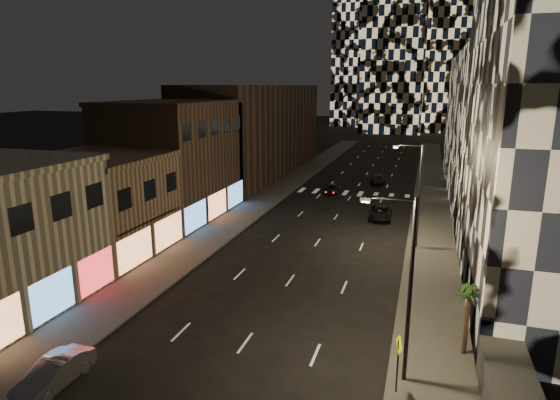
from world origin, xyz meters
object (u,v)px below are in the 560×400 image
Objects in this scene: streetlight_near at (405,278)px; palm_tree at (469,297)px; car_dark_midlane at (333,189)px; streetlight_far at (417,189)px; car_silver_parked at (54,373)px; ped_sign at (398,354)px; car_dark_oncoming at (378,179)px; car_dark_rightlane at (381,213)px.

streetlight_near is 2.34× the size of palm_tree.
car_dark_midlane is (-10.89, 39.00, -4.68)m from streetlight_near.
streetlight_far is 2.34× the size of palm_tree.
car_dark_midlane is at bearing 84.37° from car_silver_parked.
car_dark_midlane is at bearing 88.32° from ped_sign.
streetlight_far is 22.40m from car_dark_midlane.
car_silver_parked reaches higher than car_dark_oncoming.
car_dark_midlane is 41.56m from ped_sign.
streetlight_near is 20.00m from streetlight_far.
streetlight_far is (0.00, 20.00, 0.00)m from streetlight_near.
car_dark_oncoming is 45.37m from palm_tree.
streetlight_far is at bearing -68.95° from car_dark_rightlane.
car_dark_oncoming is at bearing 94.53° from car_dark_rightlane.
car_dark_midlane is at bearing 122.70° from car_dark_rightlane.
car_dark_rightlane is at bearing 97.26° from streetlight_near.
streetlight_far is 2.14× the size of car_silver_parked.
streetlight_near is 3.14× the size of ped_sign.
car_silver_parked is at bearing -121.61° from streetlight_far.
streetlight_near is at bearing -75.74° from car_dark_midlane.
car_dark_rightlane is at bearing 113.08° from streetlight_far.
car_dark_midlane reaches higher than car_dark_rightlane.
ped_sign is at bearing -85.14° from car_dark_rightlane.
car_dark_rightlane is (2.20, -19.18, -0.01)m from car_dark_oncoming.
car_dark_oncoming is (-5.84, 27.71, -4.68)m from streetlight_far.
streetlight_near is 17.07m from car_silver_parked.
ped_sign is at bearing -92.95° from streetlight_near.
car_dark_oncoming is at bearing 79.96° from ped_sign.
car_dark_rightlane is (-3.63, 8.53, -4.69)m from streetlight_far.
car_dark_oncoming is (5.05, 8.71, 0.01)m from car_dark_midlane.
car_dark_oncoming is at bearing 58.53° from car_dark_midlane.
car_dark_midlane is 12.74m from car_dark_rightlane.
car_dark_midlane is 10.07m from car_dark_oncoming.
streetlight_far is at bearing 58.77° from car_silver_parked.
car_dark_rightlane is 1.67× the size of ped_sign.
palm_tree reaches higher than car_dark_oncoming.
car_dark_oncoming is at bearing 101.44° from palm_tree.
ped_sign is at bearing 92.92° from car_dark_oncoming.
car_dark_oncoming is 1.62× the size of ped_sign.
streetlight_far is 30.04m from car_silver_parked.
car_silver_parked is 44.52m from car_dark_midlane.
palm_tree is at bearing 25.05° from car_silver_parked.
palm_tree reaches higher than ped_sign.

